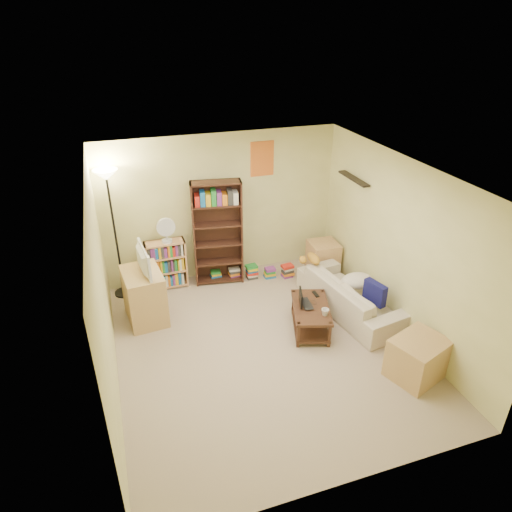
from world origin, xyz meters
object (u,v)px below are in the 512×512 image
object	(u,v)px
mug	(325,312)
desk_fan	(166,230)
television	(140,261)
tall_bookshelf	(218,231)
tabby_cat	(312,259)
sofa	(350,295)
laptop	(310,304)
end_cabinet	(418,358)
coffee_table	(311,315)
floor_lamp	(109,198)
short_bookshelf	(166,265)
tv_stand	(144,296)
side_table	(323,257)

from	to	relation	value
mug	desk_fan	distance (m)	2.86
television	tall_bookshelf	xyz separation A→B (m)	(1.34, 0.74, -0.05)
tabby_cat	sofa	bearing A→B (deg)	-62.20
laptop	end_cabinet	bearing A→B (deg)	-140.85
tabby_cat	coffee_table	bearing A→B (deg)	-114.17
tabby_cat	television	world-z (taller)	television
tabby_cat	floor_lamp	distance (m)	3.28
short_bookshelf	end_cabinet	distance (m)	4.18
laptop	tv_stand	size ratio (longest dim) A/B	0.43
tv_stand	short_bookshelf	size ratio (longest dim) A/B	0.96
tv_stand	side_table	xyz separation A→B (m)	(3.19, 0.49, -0.12)
laptop	coffee_table	bearing A→B (deg)	-168.68
sofa	short_bookshelf	size ratio (longest dim) A/B	2.38
side_table	tabby_cat	bearing A→B (deg)	-131.14
short_bookshelf	coffee_table	bearing A→B (deg)	-46.79
desk_fan	side_table	size ratio (longest dim) A/B	0.76
sofa	short_bookshelf	distance (m)	3.06
coffee_table	end_cabinet	bearing A→B (deg)	-38.42
coffee_table	mug	xyz separation A→B (m)	(0.09, -0.26, 0.20)
sofa	short_bookshelf	world-z (taller)	short_bookshelf
mug	desk_fan	world-z (taller)	desk_fan
laptop	desk_fan	xyz separation A→B (m)	(-1.75, 1.78, 0.66)
short_bookshelf	floor_lamp	world-z (taller)	floor_lamp
short_bookshelf	side_table	size ratio (longest dim) A/B	1.50
laptop	floor_lamp	size ratio (longest dim) A/B	0.16
tabby_cat	short_bookshelf	world-z (taller)	short_bookshelf
sofa	tabby_cat	distance (m)	0.86
laptop	end_cabinet	distance (m)	1.64
tv_stand	mug	bearing A→B (deg)	-34.86
mug	tall_bookshelf	xyz separation A→B (m)	(-1.01, 2.04, 0.50)
tv_stand	coffee_table	bearing A→B (deg)	-30.54
short_bookshelf	side_table	world-z (taller)	short_bookshelf
laptop	tv_stand	distance (m)	2.46
floor_lamp	end_cabinet	world-z (taller)	floor_lamp
floor_lamp	tv_stand	bearing A→B (deg)	-71.56
coffee_table	mug	size ratio (longest dim) A/B	7.13
tabby_cat	floor_lamp	world-z (taller)	floor_lamp
television	coffee_table	bearing A→B (deg)	-120.54
desk_fan	floor_lamp	bearing A→B (deg)	176.84
television	floor_lamp	world-z (taller)	floor_lamp
floor_lamp	side_table	distance (m)	3.77
sofa	side_table	distance (m)	1.29
coffee_table	laptop	size ratio (longest dim) A/B	2.97
tv_stand	floor_lamp	size ratio (longest dim) A/B	0.38
laptop	tall_bookshelf	bearing A→B (deg)	34.13
laptop	floor_lamp	world-z (taller)	floor_lamp
tv_stand	end_cabinet	distance (m)	3.93
sofa	end_cabinet	bearing A→B (deg)	174.47
tabby_cat	laptop	xyz separation A→B (m)	(-0.43, -0.89, -0.22)
sofa	floor_lamp	size ratio (longest dim) A/B	0.94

